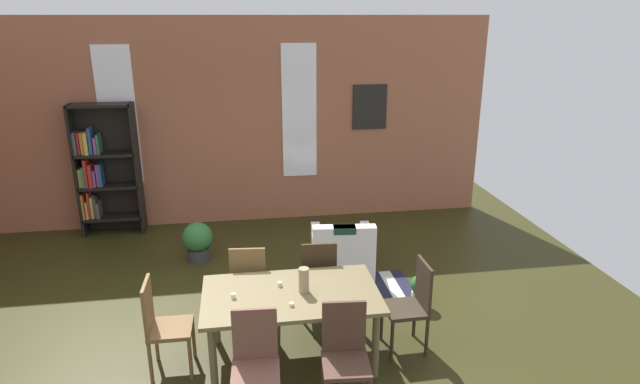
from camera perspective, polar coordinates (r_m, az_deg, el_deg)
The scene contains 21 objects.
ground_plane at distance 5.76m, azimuth -11.85°, elevation -16.47°, with size 10.28×10.28×0.00m, color #2E2D11.
back_wall_brick at distance 8.62m, azimuth -11.52°, elevation 7.18°, with size 8.91×0.12×3.26m, color #A05D42.
window_pane_0 at distance 8.70m, azimuth -20.82°, elevation 7.55°, with size 0.55×0.02×2.12m, color white.
window_pane_1 at distance 8.57m, azimuth -2.23°, elevation 8.58°, with size 0.55×0.02×2.12m, color white.
dining_table at distance 5.23m, azimuth -3.11°, elevation -11.52°, with size 1.69×0.99×0.73m.
vase_on_table at distance 5.14m, azimuth -1.74°, elevation -9.43°, with size 0.10×0.10×0.25m, color #998466.
tealight_candle_0 at distance 4.97m, azimuth -3.06°, elevation -11.94°, with size 0.04×0.04×0.03m, color silver.
tealight_candle_1 at distance 5.31m, azimuth -4.33°, elevation -9.81°, with size 0.04×0.04×0.04m, color silver.
tealight_candle_2 at distance 5.15m, azimuth -9.27°, elevation -10.93°, with size 0.04×0.04×0.05m, color silver.
dining_chair_head_right at distance 5.54m, azimuth 9.83°, elevation -11.62°, with size 0.41×0.41×0.95m.
dining_chair_far_right at distance 5.97m, azimuth -0.18°, elevation -8.98°, with size 0.43×0.43×0.95m.
dining_chair_near_left at distance 4.68m, azimuth -6.93°, elevation -17.62°, with size 0.42×0.42×0.95m.
dining_chair_far_left at distance 5.91m, azimuth -7.60°, elevation -9.43°, with size 0.43×0.43×0.95m.
dining_chair_near_right at distance 4.75m, azimuth 2.71°, elevation -16.89°, with size 0.43×0.43×0.95m.
dining_chair_head_left at distance 5.35m, azimuth -16.56°, elevation -13.35°, with size 0.40×0.40×0.95m.
bookshelf_tall at distance 8.75m, azimuth -22.28°, elevation 2.25°, with size 0.92×0.33×2.03m.
armchair_white at distance 7.10m, azimuth 2.38°, elevation -6.40°, with size 0.88×0.88×0.75m.
potted_plant_by_shelf at distance 6.43m, azimuth 10.70°, elevation -10.28°, with size 0.23×0.23×0.39m.
potted_plant_corner at distance 7.58m, azimuth -12.98°, elevation -5.07°, with size 0.41×0.41×0.55m.
striped_rug at distance 6.76m, azimuth 4.00°, elevation -10.41°, with size 1.40×0.88×0.01m.
framed_picture at distance 8.76m, azimuth 5.34°, elevation 9.06°, with size 0.56×0.03×0.72m, color black.
Camera 1 is at (0.41, -4.73, 3.26)m, focal length 29.87 mm.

